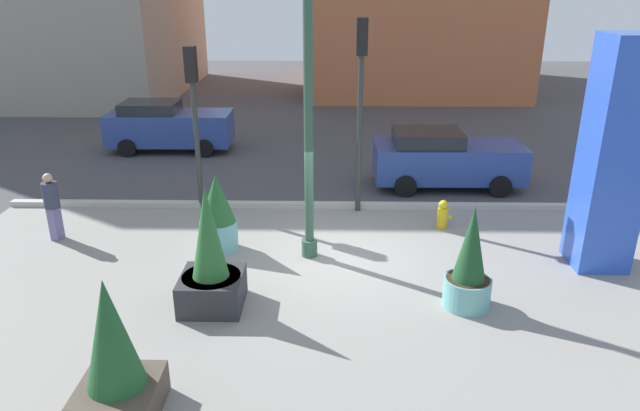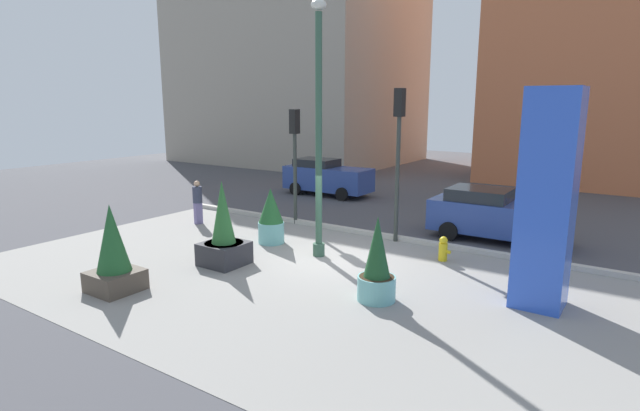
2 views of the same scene
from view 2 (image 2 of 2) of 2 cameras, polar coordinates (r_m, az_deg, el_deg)
name	(u,v)px [view 2 (image 2 of 2)]	position (r m, az deg, el deg)	size (l,w,h in m)	color
ground_plane	(391,232)	(18.46, 8.09, -2.99)	(60.00, 60.00, 0.00)	#47474C
plaza_pavement	(291,279)	(13.57, -3.34, -8.36)	(18.00, 10.00, 0.02)	gray
curb_strip	(380,235)	(17.68, 6.83, -3.35)	(18.00, 0.24, 0.16)	#B7B2A8
lamp_post	(319,137)	(14.83, -0.15, 7.75)	(0.44, 0.44, 7.43)	#335642
art_pillar_blue	(547,201)	(12.30, 24.32, 0.51)	(1.12, 1.12, 4.97)	blue
potted_plant_by_pillar	(224,234)	(14.72, -10.88, -3.18)	(1.18, 1.18, 2.47)	#2D2D33
potted_plant_near_right	(113,254)	(13.46, -22.39, -5.12)	(1.14, 1.14, 2.22)	#4C4238
potted_plant_curbside	(377,266)	(11.98, 6.47, -6.87)	(0.91, 0.91, 2.06)	#6BB2B2
potted_plant_near_left	(271,217)	(16.73, -5.58, -1.29)	(0.87, 0.87, 1.86)	#6BB2B2
fire_hydrant	(443,249)	(15.38, 13.79, -4.80)	(0.36, 0.26, 0.75)	gold
traffic_light_far_side	(295,147)	(19.07, -2.86, 6.60)	(0.28, 0.42, 4.37)	#333833
traffic_light_corner	(399,141)	(16.69, 8.90, 7.27)	(0.28, 0.42, 5.07)	#333833
car_intersection	(496,215)	(18.06, 19.29, -1.02)	(4.45, 2.07, 1.74)	#2D4793
car_curb_west	(327,177)	(25.37, 0.76, 3.25)	(4.46, 1.98, 1.80)	#2D4793
pedestrian_crossing	(198,200)	(19.85, -13.70, 0.61)	(0.44, 0.44, 1.69)	slate
office_block_flanking	(298,44)	(41.12, -2.56, 17.80)	(16.67, 13.05, 18.02)	#9E9384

